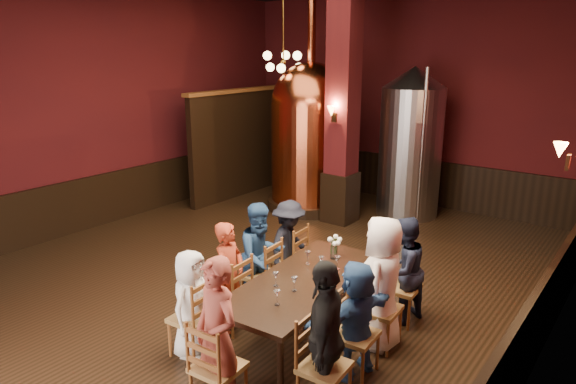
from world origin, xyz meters
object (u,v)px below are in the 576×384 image
Objects in this scene: dining_table at (303,284)px; rose_vase at (334,243)px; person_0 at (191,304)px; steel_vessel at (411,143)px; copper_kettle at (311,135)px; person_2 at (261,256)px; person_1 at (230,277)px.

rose_vase is (-0.04, 0.74, 0.27)m from dining_table.
steel_vessel reaches higher than person_0.
copper_kettle is at bearing 9.09° from person_0.
person_0 is (-0.78, -1.06, -0.06)m from dining_table.
copper_kettle is at bearing -156.87° from steel_vessel.
copper_kettle reaches higher than rose_vase.
steel_vessel is at bearing -10.34° from person_0.
steel_vessel is at bearing 18.37° from person_2.
copper_kettle is at bearing 43.35° from person_2.
steel_vessel is at bearing -10.83° from person_1.
steel_vessel is 9.57× the size of rose_vase.
person_1 is 0.46× the size of steel_vessel.
rose_vase is at bearing -77.68° from steel_vessel.
person_0 is 0.67m from person_1.
dining_table is at bearing -78.96° from steel_vessel.
person_1 is 0.66m from person_2.
person_1 is 5.62m from steel_vessel.
person_1 is at bearing -158.78° from dining_table.
rose_vase is (0.74, 1.80, 0.33)m from person_0.
person_2 is (-0.09, 1.33, 0.10)m from person_0.
person_1 is (-0.05, 0.67, 0.07)m from person_0.
person_1 reaches higher than person_0.
person_0 is 6.30m from steel_vessel.
person_2 is (-0.87, 0.27, 0.04)m from dining_table.
copper_kettle is at bearing 128.49° from rose_vase.
steel_vessel is (1.91, 0.82, -0.08)m from copper_kettle.
rose_vase is at bearing -34.74° from person_0.
rose_vase is (0.78, 1.13, 0.26)m from person_1.
steel_vessel is (-1.01, 5.17, 0.83)m from dining_table.
steel_vessel is at bearing 102.32° from rose_vase.
copper_kettle is 13.86× the size of rose_vase.
person_2 reaches higher than rose_vase.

